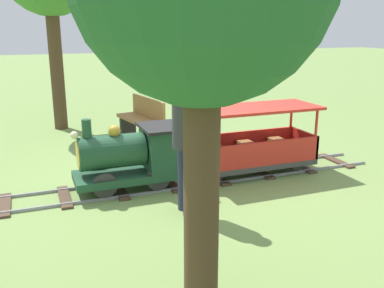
% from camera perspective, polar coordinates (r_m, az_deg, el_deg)
% --- Properties ---
extents(ground_plane, '(60.00, 60.00, 0.00)m').
position_cam_1_polar(ground_plane, '(6.18, 0.39, -4.88)').
color(ground_plane, '#75934C').
extents(track, '(0.75, 5.70, 0.04)m').
position_cam_1_polar(track, '(6.17, 0.22, -4.76)').
color(track, gray).
rests_on(track, ground_plane).
extents(locomotive, '(0.71, 1.45, 0.97)m').
position_cam_1_polar(locomotive, '(5.78, -7.69, -1.44)').
color(locomotive, '#1E472D').
rests_on(locomotive, ground_plane).
extents(passenger_car, '(0.81, 2.00, 0.97)m').
position_cam_1_polar(passenger_car, '(6.41, 7.74, -0.29)').
color(passenger_car, '#3F3F3F').
rests_on(passenger_car, ground_plane).
extents(conductor_person, '(0.30, 0.30, 1.62)m').
position_cam_1_polar(conductor_person, '(4.88, -0.90, 1.29)').
color(conductor_person, '#282D47').
rests_on(conductor_person, ground_plane).
extents(park_bench, '(1.35, 0.64, 0.82)m').
position_cam_1_polar(park_bench, '(8.24, -6.62, 3.20)').
color(park_bench, olive).
rests_on(park_bench, ground_plane).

